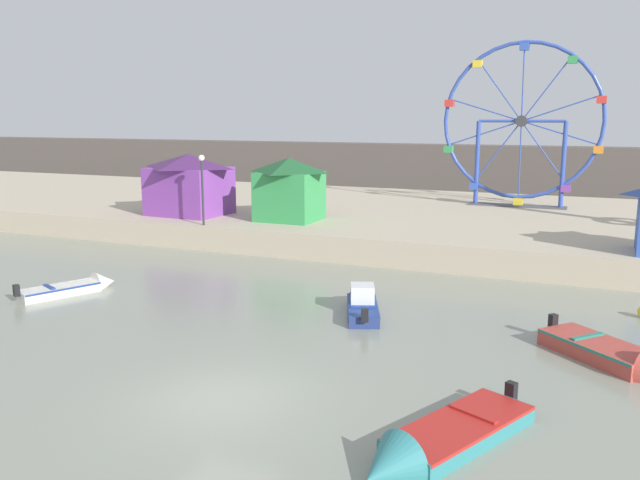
% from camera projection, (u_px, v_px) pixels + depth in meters
% --- Properties ---
extents(ground_plane, '(240.00, 240.00, 0.00)m').
position_uv_depth(ground_plane, '(222.00, 400.00, 16.09)').
color(ground_plane, gray).
extents(quay_promenade, '(110.00, 21.56, 1.30)m').
position_uv_depth(quay_promenade, '(448.00, 221.00, 39.45)').
color(quay_promenade, '#B7A88E').
rests_on(quay_promenade, ground_plane).
extents(distant_town_skyline, '(140.00, 3.00, 4.40)m').
position_uv_depth(distant_town_skyline, '(499.00, 170.00, 58.32)').
color(distant_town_skyline, '#564C47').
rests_on(distant_town_skyline, ground_plane).
extents(motorboat_teal_painted, '(3.24, 4.99, 1.31)m').
position_uv_depth(motorboat_teal_painted, '(432.00, 445.00, 13.43)').
color(motorboat_teal_painted, teal).
rests_on(motorboat_teal_painted, ground_plane).
extents(motorboat_white_red_stripe, '(2.46, 3.89, 1.01)m').
position_uv_depth(motorboat_white_red_stripe, '(76.00, 287.00, 25.95)').
color(motorboat_white_red_stripe, silver).
rests_on(motorboat_white_red_stripe, ground_plane).
extents(motorboat_faded_red, '(4.17, 3.87, 1.38)m').
position_uv_depth(motorboat_faded_red, '(622.00, 358.00, 18.15)').
color(motorboat_faded_red, '#B24238').
rests_on(motorboat_faded_red, ground_plane).
extents(motorboat_navy_blue, '(2.34, 3.92, 1.32)m').
position_uv_depth(motorboat_navy_blue, '(362.00, 303.00, 23.42)').
color(motorboat_navy_blue, navy).
rests_on(motorboat_navy_blue, ground_plane).
extents(ferris_wheel_blue_frame, '(9.76, 1.20, 10.24)m').
position_uv_depth(ferris_wheel_blue_frame, '(521.00, 125.00, 40.42)').
color(ferris_wheel_blue_frame, '#334CA8').
rests_on(ferris_wheel_blue_frame, quay_promenade).
extents(carnival_booth_green_kiosk, '(3.48, 3.23, 3.43)m').
position_uv_depth(carnival_booth_green_kiosk, '(289.00, 188.00, 35.54)').
color(carnival_booth_green_kiosk, '#33934C').
rests_on(carnival_booth_green_kiosk, quay_promenade).
extents(carnival_booth_purple_stall, '(4.70, 4.11, 3.51)m').
position_uv_depth(carnival_booth_purple_stall, '(189.00, 183.00, 37.70)').
color(carnival_booth_purple_stall, purple).
rests_on(carnival_booth_purple_stall, quay_promenade).
extents(promenade_lamp_near, '(0.32, 0.32, 3.69)m').
position_uv_depth(promenade_lamp_near, '(202.00, 179.00, 33.75)').
color(promenade_lamp_near, '#2D2D33').
rests_on(promenade_lamp_near, quay_promenade).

